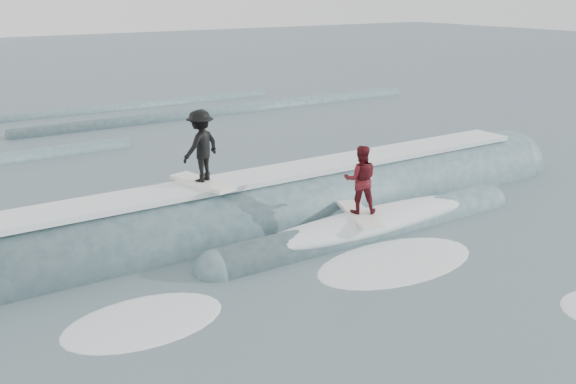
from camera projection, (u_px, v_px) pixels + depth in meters
ground at (344, 263)px, 14.85m from camera, size 160.00×160.00×0.00m
breaking_wave at (279, 221)px, 17.44m from camera, size 22.31×4.08×2.61m
surfer_black at (201, 148)px, 15.84m from camera, size 1.33×2.07×1.90m
surfer_red at (360, 183)px, 16.09m from camera, size 1.18×2.07×1.84m
whitewater at (312, 290)px, 13.53m from camera, size 14.01×7.71×0.10m
far_swells at (89, 131)px, 28.59m from camera, size 40.16×8.65×0.80m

